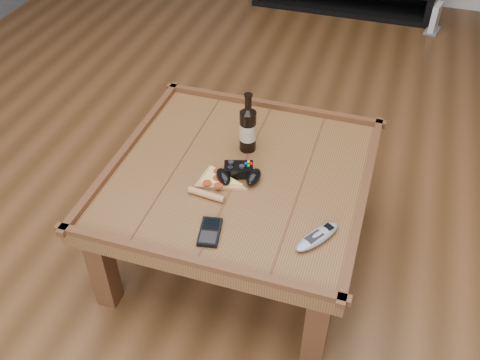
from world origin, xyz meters
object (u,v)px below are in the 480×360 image
(beer_bottle, at_px, (248,128))
(game_controller, at_px, (239,173))
(game_console, at_px, (435,19))
(coffee_table, at_px, (239,184))
(smartphone, at_px, (210,232))
(remote_control, at_px, (317,237))
(pizza_slice, at_px, (216,182))

(beer_bottle, xyz_separation_m, game_controller, (0.02, -0.19, -0.08))
(beer_bottle, height_order, game_console, beer_bottle)
(coffee_table, height_order, smartphone, coffee_table)
(game_controller, distance_m, remote_control, 0.42)
(smartphone, bearing_deg, game_console, 65.28)
(smartphone, height_order, game_console, smartphone)
(beer_bottle, xyz_separation_m, pizza_slice, (-0.05, -0.25, -0.10))
(smartphone, relative_size, remote_control, 0.72)
(coffee_table, bearing_deg, pizza_slice, -126.24)
(coffee_table, bearing_deg, remote_control, -35.13)
(game_controller, bearing_deg, game_console, 57.34)
(beer_bottle, relative_size, smartphone, 1.86)
(coffee_table, relative_size, remote_control, 5.20)
(coffee_table, xyz_separation_m, remote_control, (0.36, -0.26, 0.07))
(game_console, bearing_deg, beer_bottle, -95.23)
(game_controller, height_order, smartphone, game_controller)
(game_controller, xyz_separation_m, pizza_slice, (-0.07, -0.06, -0.02))
(game_controller, distance_m, pizza_slice, 0.09)
(coffee_table, height_order, pizza_slice, pizza_slice)
(coffee_table, height_order, remote_control, remote_control)
(beer_bottle, height_order, pizza_slice, beer_bottle)
(game_controller, xyz_separation_m, remote_control, (0.35, -0.22, -0.01))
(pizza_slice, height_order, game_console, pizza_slice)
(coffee_table, xyz_separation_m, pizza_slice, (-0.07, -0.09, 0.07))
(beer_bottle, bearing_deg, smartphone, -88.26)
(game_console, bearing_deg, remote_control, -85.22)
(game_console, bearing_deg, game_controller, -93.55)
(pizza_slice, relative_size, remote_control, 1.37)
(smartphone, distance_m, remote_control, 0.37)
(smartphone, bearing_deg, pizza_slice, 94.62)
(remote_control, bearing_deg, game_console, 115.04)
(remote_control, bearing_deg, game_controller, -179.43)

